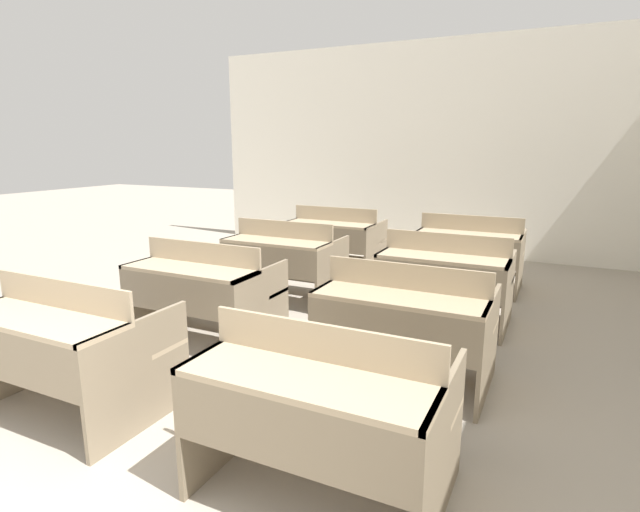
{
  "coord_description": "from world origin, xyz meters",
  "views": [
    {
      "loc": [
        1.96,
        -0.41,
        1.63
      ],
      "look_at": [
        0.19,
        3.25,
        0.72
      ],
      "focal_mm": 28.0,
      "sensor_mm": 36.0,
      "label": 1
    }
  ],
  "objects": [
    {
      "name": "wall_back",
      "position": [
        0.0,
        7.18,
        1.56
      ],
      "size": [
        6.94,
        0.06,
        3.13
      ],
      "color": "white",
      "rests_on": "ground_plane"
    },
    {
      "name": "bench_front_left",
      "position": [
        -0.68,
        1.49,
        0.45
      ],
      "size": [
        1.14,
        0.8,
        0.85
      ],
      "color": "#83745D",
      "rests_on": "ground_plane"
    },
    {
      "name": "bench_front_right",
      "position": [
        1.05,
        1.49,
        0.45
      ],
      "size": [
        1.14,
        0.8,
        0.85
      ],
      "color": "#7D6E57",
      "rests_on": "ground_plane"
    },
    {
      "name": "bench_second_left",
      "position": [
        -0.68,
        2.79,
        0.45
      ],
      "size": [
        1.14,
        0.8,
        0.85
      ],
      "color": "gray",
      "rests_on": "ground_plane"
    },
    {
      "name": "bench_second_right",
      "position": [
        1.07,
        2.78,
        0.45
      ],
      "size": [
        1.14,
        0.8,
        0.85
      ],
      "color": "#7A6A54",
      "rests_on": "ground_plane"
    },
    {
      "name": "bench_third_left",
      "position": [
        -0.65,
        4.09,
        0.45
      ],
      "size": [
        1.14,
        0.8,
        0.85
      ],
      "color": "#81715A",
      "rests_on": "ground_plane"
    },
    {
      "name": "bench_third_right",
      "position": [
        1.06,
        4.09,
        0.45
      ],
      "size": [
        1.14,
        0.8,
        0.85
      ],
      "color": "#7F7059",
      "rests_on": "ground_plane"
    },
    {
      "name": "bench_back_left",
      "position": [
        -0.65,
        5.42,
        0.45
      ],
      "size": [
        1.14,
        0.8,
        0.85
      ],
      "color": "#81725B",
      "rests_on": "ground_plane"
    },
    {
      "name": "bench_back_right",
      "position": [
        1.06,
        5.39,
        0.45
      ],
      "size": [
        1.14,
        0.8,
        0.85
      ],
      "color": "#7F7059",
      "rests_on": "ground_plane"
    },
    {
      "name": "schoolbag",
      "position": [
        -1.61,
        1.76,
        0.2
      ],
      "size": [
        0.3,
        0.25,
        0.4
      ],
      "color": "navy",
      "rests_on": "ground_plane"
    }
  ]
}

